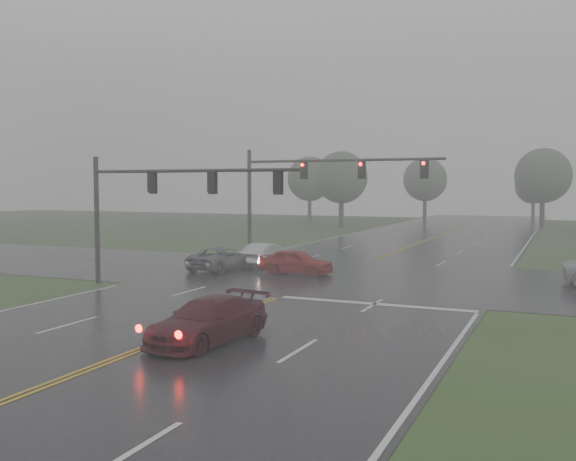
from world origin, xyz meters
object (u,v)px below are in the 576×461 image
at_px(sedan_silver, 266,267).
at_px(signal_gantry_near, 153,195).
at_px(sedan_maroon, 208,343).
at_px(sedan_red, 296,275).
at_px(car_grey, 224,270).
at_px(signal_gantry_far, 306,180).

height_order(sedan_silver, signal_gantry_near, signal_gantry_near).
relative_size(sedan_maroon, signal_gantry_near, 0.43).
xyz_separation_m(sedan_red, signal_gantry_near, (-4.59, -7.11, 4.56)).
bearing_deg(car_grey, sedan_maroon, 126.60).
xyz_separation_m(sedan_red, sedan_silver, (-3.12, 2.61, 0.00)).
xyz_separation_m(car_grey, signal_gantry_far, (1.17, 10.12, 5.47)).
distance_m(sedan_maroon, sedan_silver, 19.48).
height_order(signal_gantry_near, signal_gantry_far, signal_gantry_far).
relative_size(sedan_silver, signal_gantry_near, 0.38).
height_order(sedan_red, signal_gantry_far, signal_gantry_far).
bearing_deg(signal_gantry_far, sedan_red, -70.97).
distance_m(sedan_silver, car_grey, 3.08).
distance_m(sedan_silver, signal_gantry_near, 10.84).
bearing_deg(sedan_red, car_grey, 91.35).
bearing_deg(sedan_maroon, signal_gantry_near, 141.01).
relative_size(sedan_red, sedan_silver, 0.96).
distance_m(sedan_red, car_grey, 4.63).
bearing_deg(sedan_silver, signal_gantry_near, 86.45).
bearing_deg(sedan_red, sedan_silver, 50.52).
bearing_deg(sedan_red, signal_gantry_near, 147.58).
distance_m(car_grey, signal_gantry_far, 11.57).
bearing_deg(sedan_maroon, signal_gantry_far, 112.75).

